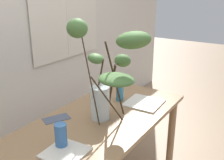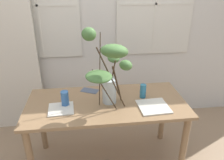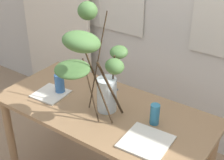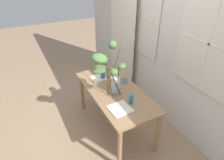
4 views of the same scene
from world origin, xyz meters
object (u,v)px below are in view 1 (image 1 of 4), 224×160
object	(u,v)px
drinking_glass_blue_right	(120,93)
plate_square_right	(144,103)
vase_with_branches	(111,70)
plate_square_left	(65,152)
dining_table	(98,133)
drinking_glass_blue_left	(61,136)

from	to	relation	value
drinking_glass_blue_right	plate_square_right	world-z (taller)	drinking_glass_blue_right
vase_with_branches	plate_square_left	world-z (taller)	vase_with_branches
dining_table	drinking_glass_blue_left	bearing A→B (deg)	-177.13
vase_with_branches	plate_square_right	distance (m)	0.56
plate_square_left	plate_square_right	xyz separation A→B (m)	(0.84, -0.06, 0.00)
vase_with_branches	plate_square_left	xyz separation A→B (m)	(-0.43, 0.02, -0.37)
dining_table	drinking_glass_blue_right	size ratio (longest dim) A/B	10.92
dining_table	drinking_glass_blue_left	size ratio (longest dim) A/B	10.36
drinking_glass_blue_right	plate_square_left	bearing A→B (deg)	-170.66
plate_square_left	plate_square_right	bearing A→B (deg)	-4.31
dining_table	vase_with_branches	bearing A→B (deg)	-85.56
drinking_glass_blue_left	drinking_glass_blue_right	size ratio (longest dim) A/B	1.05
plate_square_right	dining_table	bearing A→B (deg)	160.95
drinking_glass_blue_left	plate_square_left	distance (m)	0.10
vase_with_branches	drinking_glass_blue_right	world-z (taller)	vase_with_branches
vase_with_branches	drinking_glass_blue_right	bearing A→B (deg)	22.76
vase_with_branches	plate_square_right	bearing A→B (deg)	-5.82
drinking_glass_blue_right	vase_with_branches	bearing A→B (deg)	-157.24
dining_table	vase_with_branches	size ratio (longest dim) A/B	2.12
drinking_glass_blue_left	plate_square_left	world-z (taller)	drinking_glass_blue_left
vase_with_branches	drinking_glass_blue_left	distance (m)	0.50
vase_with_branches	plate_square_left	size ratio (longest dim) A/B	3.20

